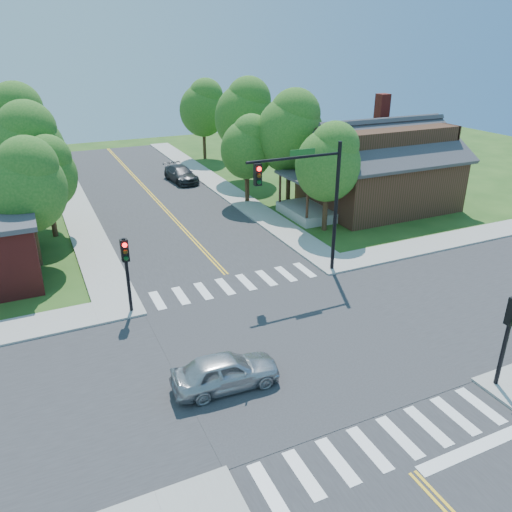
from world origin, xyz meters
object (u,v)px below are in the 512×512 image
car_silver (226,372)px  signal_mast_ne (309,190)px  house_ne (379,163)px  car_dgrey (181,174)px  signal_pole_nw (126,262)px  signal_pole_se (510,325)px

car_silver → signal_mast_ne: bearing=-43.8°
house_ne → car_dgrey: 17.63m
car_dgrey → signal_pole_nw: bearing=-118.2°
signal_mast_ne → house_ne: 14.23m
signal_pole_se → house_ne: bearing=64.4°
signal_pole_nw → car_silver: 7.53m
signal_pole_se → signal_pole_nw: same height
car_silver → signal_pole_se: bearing=-111.6°
signal_mast_ne → signal_pole_se: (1.69, -11.21, -2.19)m
signal_pole_se → signal_pole_nw: size_ratio=1.00×
signal_pole_nw → car_silver: bearing=-73.8°
car_silver → car_dgrey: car_dgrey is taller
signal_pole_se → car_dgrey: size_ratio=0.77×
signal_mast_ne → house_ne: signal_mast_ne is taller
signal_pole_nw → signal_mast_ne: bearing=0.1°
car_silver → signal_pole_nw: bearing=19.4°
signal_pole_nw → house_ne: house_ne is taller
signal_pole_se → car_dgrey: (-2.10, 32.86, -1.97)m
house_ne → signal_pole_se: bearing=-115.6°
house_ne → car_dgrey: size_ratio=2.66×
signal_mast_ne → car_dgrey: bearing=91.1°
house_ne → car_silver: bearing=-140.1°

